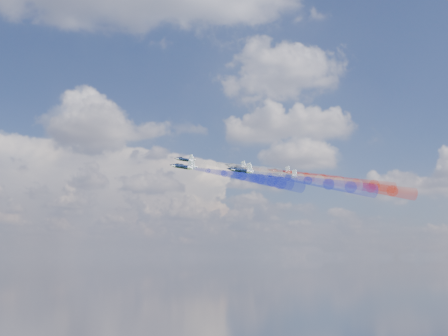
{
  "coord_description": "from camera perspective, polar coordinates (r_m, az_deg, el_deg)",
  "views": [
    {
      "loc": [
        -27.61,
        -155.34,
        145.44
      ],
      "look_at": [
        -22.89,
        16.59,
        173.76
      ],
      "focal_mm": 43.71,
      "sensor_mm": 36.0,
      "label": 1
    }
  ],
  "objects": [
    {
      "name": "jet_outer_left",
      "position": [
        155.3,
        -4.43,
        0.14
      ],
      "size": [
        13.31,
        13.44,
        5.63
      ],
      "primitive_type": null,
      "rotation": [
        0.22,
        -0.08,
        0.76
      ],
      "color": "black"
    },
    {
      "name": "trail_center_third",
      "position": [
        154.74,
        8.02,
        -0.99
      ],
      "size": [
        28.69,
        29.21,
        11.92
      ],
      "primitive_type": null,
      "rotation": [
        0.22,
        -0.08,
        0.76
      ],
      "color": "white"
    },
    {
      "name": "jet_inner_left",
      "position": [
        173.02,
        -4.09,
        0.13
      ],
      "size": [
        13.31,
        13.44,
        5.63
      ],
      "primitive_type": null,
      "rotation": [
        0.22,
        -0.08,
        0.76
      ],
      "color": "black"
    },
    {
      "name": "jet_outer_right",
      "position": [
        186.4,
        5.82,
        -0.35
      ],
      "size": [
        13.31,
        13.44,
        5.63
      ],
      "primitive_type": null,
      "rotation": [
        0.22,
        -0.08,
        0.76
      ],
      "color": "black"
    },
    {
      "name": "jet_center_third",
      "position": [
        169.67,
        1.72,
        -0.06
      ],
      "size": [
        13.31,
        13.44,
        5.63
      ],
      "primitive_type": null,
      "rotation": [
        0.22,
        -0.08,
        0.76
      ],
      "color": "black"
    },
    {
      "name": "trail_outer_right",
      "position": [
        172.75,
        11.83,
        -1.21
      ],
      "size": [
        28.69,
        29.21,
        11.92
      ],
      "primitive_type": null,
      "rotation": [
        0.22,
        -0.08,
        0.76
      ],
      "color": "red"
    },
    {
      "name": "trail_lead",
      "position": [
        170.93,
        0.94,
        0.12
      ],
      "size": [
        28.69,
        29.21,
        11.92
      ],
      "primitive_type": null,
      "rotation": [
        0.22,
        -0.08,
        0.76
      ],
      "color": "white"
    },
    {
      "name": "jet_rear_left",
      "position": [
        153.74,
        1.71,
        -0.26
      ],
      "size": [
        13.31,
        13.44,
        5.63
      ],
      "primitive_type": null,
      "rotation": [
        0.22,
        -0.08,
        0.76
      ],
      "color": "black"
    },
    {
      "name": "trail_inner_right",
      "position": [
        172.06,
        6.87,
        -0.62
      ],
      "size": [
        28.69,
        29.21,
        11.92
      ],
      "primitive_type": null,
      "rotation": [
        0.22,
        -0.08,
        0.76
      ],
      "color": "red"
    },
    {
      "name": "trail_rear_right",
      "position": [
        156.31,
        13.13,
        -1.72
      ],
      "size": [
        28.69,
        29.21,
        11.92
      ],
      "primitive_type": null,
      "rotation": [
        0.22,
        -0.08,
        0.76
      ],
      "color": "red"
    },
    {
      "name": "jet_inner_right",
      "position": [
        187.25,
        1.24,
        0.2
      ],
      "size": [
        13.31,
        13.44,
        5.63
      ],
      "primitive_type": null,
      "rotation": [
        0.22,
        -0.08,
        0.76
      ],
      "color": "black"
    },
    {
      "name": "trail_rear_left",
      "position": [
        138.93,
        8.74,
        -1.32
      ],
      "size": [
        28.69,
        29.21,
        11.92
      ],
      "primitive_type": null,
      "rotation": [
        0.22,
        -0.08,
        0.76
      ],
      "color": "#1A24DE"
    },
    {
      "name": "jet_rear_right",
      "position": [
        169.62,
        6.42,
        -0.73
      ],
      "size": [
        13.31,
        13.44,
        5.63
      ],
      "primitive_type": null,
      "rotation": [
        0.22,
        -0.08,
        0.76
      ],
      "color": "black"
    },
    {
      "name": "trail_inner_left",
      "position": [
        156.26,
        1.53,
        -0.78
      ],
      "size": [
        28.69,
        29.21,
        11.92
      ],
      "primitive_type": null,
      "rotation": [
        0.22,
        -0.08,
        0.76
      ],
      "color": "#1A24DE"
    },
    {
      "name": "jet_lead",
      "position": [
        187.82,
        -4.19,
        0.88
      ],
      "size": [
        13.31,
        13.44,
        5.63
      ],
      "primitive_type": null,
      "rotation": [
        0.22,
        -0.08,
        0.76
      ],
      "color": "black"
    },
    {
      "name": "trail_outer_left",
      "position": [
        138.54,
        1.87,
        -0.89
      ],
      "size": [
        28.69,
        29.21,
        11.92
      ],
      "primitive_type": null,
      "rotation": [
        0.22,
        -0.08,
        0.76
      ],
      "color": "#1A24DE"
    }
  ]
}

